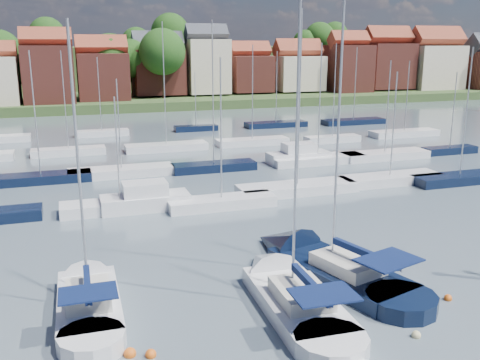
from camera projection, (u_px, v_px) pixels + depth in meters
name	position (u px, v px, depth m)	size (l,w,h in m)	color
ground	(166.00, 157.00, 62.89)	(260.00, 260.00, 0.00)	#3F4E55
sailboat_left	(88.00, 294.00, 27.53)	(3.14, 11.22, 15.20)	silver
sailboat_centre	(285.00, 290.00, 28.00)	(3.75, 12.54, 16.83)	silver
sailboat_navy	(316.00, 263.00, 31.54)	(7.27, 14.06, 18.73)	black
buoy_c	(130.00, 356.00, 22.74)	(0.54, 0.54, 0.54)	#D85914
buoy_d	(416.00, 337.00, 24.19)	(0.42, 0.42, 0.42)	beige
buoy_e	(353.00, 250.00, 34.48)	(0.44, 0.44, 0.44)	beige
buoy_f	(448.00, 300.00, 27.70)	(0.42, 0.42, 0.42)	#D85914
buoy_g	(151.00, 357.00, 22.69)	(0.48, 0.48, 0.48)	#D85914
marina_field	(191.00, 160.00, 58.89)	(79.62, 41.41, 15.93)	silver
far_shore_town	(112.00, 75.00, 147.74)	(212.46, 90.00, 22.27)	#374924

